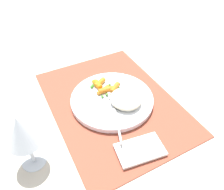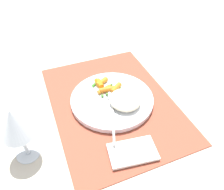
{
  "view_description": "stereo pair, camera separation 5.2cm",
  "coord_description": "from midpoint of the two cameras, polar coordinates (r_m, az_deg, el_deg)",
  "views": [
    {
      "loc": [
        -0.45,
        0.23,
        0.49
      ],
      "look_at": [
        0.0,
        0.0,
        0.03
      ],
      "focal_mm": 35.36,
      "sensor_mm": 36.0,
      "label": 1
    },
    {
      "loc": [
        -0.47,
        0.19,
        0.49
      ],
      "look_at": [
        0.0,
        0.0,
        0.03
      ],
      "focal_mm": 35.36,
      "sensor_mm": 36.0,
      "label": 2
    }
  ],
  "objects": [
    {
      "name": "napkin",
      "position": [
        0.58,
        4.62,
        -14.01
      ],
      "size": [
        0.09,
        0.13,
        0.01
      ],
      "primitive_type": "cube",
      "rotation": [
        0.0,
        0.0,
        -0.14
      ],
      "color": "white",
      "rests_on": "placemat"
    },
    {
      "name": "ground_plane",
      "position": [
        0.7,
        -2.13,
        -1.95
      ],
      "size": [
        2.4,
        2.4,
        0.0
      ],
      "primitive_type": "plane",
      "color": "beige"
    },
    {
      "name": "pea_scatter",
      "position": [
        0.71,
        -3.75,
        1.06
      ],
      "size": [
        0.08,
        0.09,
        0.01
      ],
      "color": "green",
      "rests_on": "plate"
    },
    {
      "name": "placemat",
      "position": [
        0.7,
        -2.14,
        -1.78
      ],
      "size": [
        0.5,
        0.37,
        0.01
      ],
      "primitive_type": "cube",
      "color": "#9E4733",
      "rests_on": "ground_plane"
    },
    {
      "name": "carrot_portion",
      "position": [
        0.72,
        -4.24,
        2.11
      ],
      "size": [
        0.09,
        0.09,
        0.02
      ],
      "color": "orange",
      "rests_on": "plate"
    },
    {
      "name": "rice_mound",
      "position": [
        0.66,
        1.31,
        -1.07
      ],
      "size": [
        0.1,
        0.09,
        0.03
      ],
      "primitive_type": "ellipsoid",
      "color": "beige",
      "rests_on": "plate"
    },
    {
      "name": "wine_glass",
      "position": [
        0.52,
        -25.11,
        -8.66
      ],
      "size": [
        0.08,
        0.08,
        0.16
      ],
      "color": "silver",
      "rests_on": "ground_plane"
    },
    {
      "name": "fork",
      "position": [
        0.65,
        -1.71,
        -3.45
      ],
      "size": [
        0.2,
        0.08,
        0.01
      ],
      "color": "silver",
      "rests_on": "plate"
    },
    {
      "name": "plate",
      "position": [
        0.69,
        -2.16,
        -1.15
      ],
      "size": [
        0.26,
        0.26,
        0.02
      ],
      "primitive_type": "cylinder",
      "color": "white",
      "rests_on": "placemat"
    }
  ]
}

